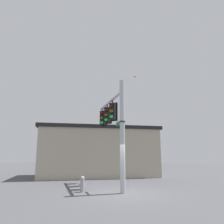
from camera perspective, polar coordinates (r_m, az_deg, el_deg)
ground_plane at (r=11.72m, az=2.96°, el=-21.03°), size 80.00×80.00×0.00m
signal_pole at (r=11.61m, az=2.80°, el=-5.96°), size 0.28×0.28×6.13m
mast_arm at (r=14.41m, az=-0.62°, el=2.71°), size 3.37×4.00×0.17m
traffic_light_nearest_pole at (r=13.56m, az=0.14°, el=0.20°), size 0.54×0.49×1.31m
traffic_light_mid_inner at (r=14.80m, az=-1.31°, el=-0.78°), size 0.54×0.49×1.31m
traffic_light_mid_outer at (r=16.05m, az=-2.54°, el=-1.60°), size 0.54×0.49×1.31m
street_name_sign at (r=11.96m, az=2.32°, el=-2.83°), size 0.88×1.02×0.22m
bird_flying at (r=15.64m, az=6.18°, el=9.46°), size 0.21×0.30×0.06m
storefront_building at (r=20.59m, az=-3.87°, el=-10.57°), size 12.10×11.01×4.48m
fire_hydrant at (r=12.15m, az=-8.00°, el=-18.62°), size 0.35×0.24×0.82m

